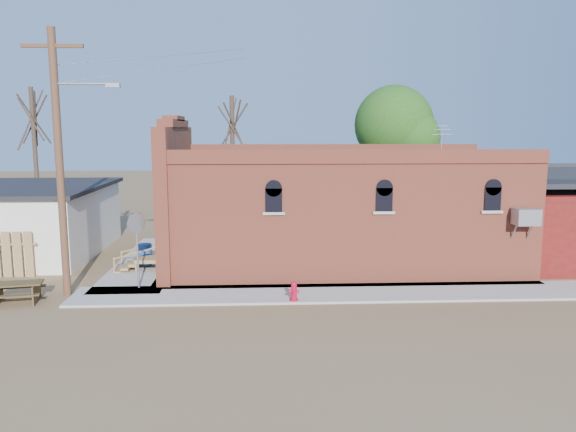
{
  "coord_description": "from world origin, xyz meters",
  "views": [
    {
      "loc": [
        -1.44,
        -17.98,
        5.75
      ],
      "look_at": [
        -0.42,
        3.39,
        2.4
      ],
      "focal_mm": 35.0,
      "sensor_mm": 36.0,
      "label": 1
    }
  ],
  "objects_px": {
    "fire_hydrant": "(294,291)",
    "stop_sign": "(137,230)",
    "picnic_table": "(17,290)",
    "utility_pole": "(61,158)",
    "brick_bar": "(334,209)",
    "trash_barrel": "(145,255)"
  },
  "relations": [
    {
      "from": "fire_hydrant",
      "to": "stop_sign",
      "type": "height_order",
      "value": "stop_sign"
    },
    {
      "from": "picnic_table",
      "to": "utility_pole",
      "type": "bearing_deg",
      "value": 14.97
    },
    {
      "from": "brick_bar",
      "to": "utility_pole",
      "type": "xyz_separation_m",
      "value": [
        -9.79,
        -4.29,
        2.43
      ]
    },
    {
      "from": "brick_bar",
      "to": "picnic_table",
      "type": "height_order",
      "value": "brick_bar"
    },
    {
      "from": "fire_hydrant",
      "to": "stop_sign",
      "type": "relative_size",
      "value": 0.24
    },
    {
      "from": "utility_pole",
      "to": "picnic_table",
      "type": "xyz_separation_m",
      "value": [
        -1.46,
        -0.7,
        -4.33
      ]
    },
    {
      "from": "trash_barrel",
      "to": "brick_bar",
      "type": "bearing_deg",
      "value": 2.77
    },
    {
      "from": "stop_sign",
      "to": "trash_barrel",
      "type": "height_order",
      "value": "stop_sign"
    },
    {
      "from": "fire_hydrant",
      "to": "brick_bar",
      "type": "bearing_deg",
      "value": 67.94
    },
    {
      "from": "utility_pole",
      "to": "stop_sign",
      "type": "distance_m",
      "value": 3.5
    },
    {
      "from": "fire_hydrant",
      "to": "stop_sign",
      "type": "distance_m",
      "value": 6.04
    },
    {
      "from": "fire_hydrant",
      "to": "stop_sign",
      "type": "bearing_deg",
      "value": 160.0
    },
    {
      "from": "picnic_table",
      "to": "fire_hydrant",
      "type": "bearing_deg",
      "value": -13.74
    },
    {
      "from": "fire_hydrant",
      "to": "picnic_table",
      "type": "bearing_deg",
      "value": 175.07
    },
    {
      "from": "trash_barrel",
      "to": "stop_sign",
      "type": "bearing_deg",
      "value": -82.4
    },
    {
      "from": "fire_hydrant",
      "to": "trash_barrel",
      "type": "height_order",
      "value": "trash_barrel"
    },
    {
      "from": "utility_pole",
      "to": "fire_hydrant",
      "type": "bearing_deg",
      "value": -8.81
    },
    {
      "from": "stop_sign",
      "to": "picnic_table",
      "type": "distance_m",
      "value": 4.32
    },
    {
      "from": "brick_bar",
      "to": "fire_hydrant",
      "type": "relative_size",
      "value": 24.72
    },
    {
      "from": "brick_bar",
      "to": "fire_hydrant",
      "type": "distance_m",
      "value": 6.17
    },
    {
      "from": "utility_pole",
      "to": "picnic_table",
      "type": "distance_m",
      "value": 4.63
    },
    {
      "from": "fire_hydrant",
      "to": "trash_barrel",
      "type": "distance_m",
      "value": 7.83
    }
  ]
}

